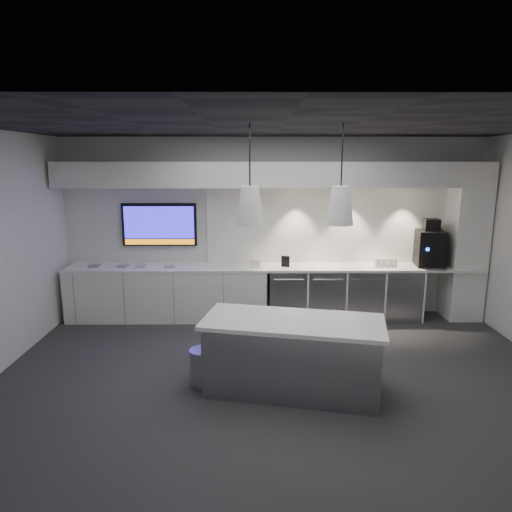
{
  "coord_description": "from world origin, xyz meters",
  "views": [
    {
      "loc": [
        -0.32,
        -5.19,
        2.63
      ],
      "look_at": [
        -0.28,
        1.1,
        1.3
      ],
      "focal_mm": 32.0,
      "sensor_mm": 36.0,
      "label": 1
    }
  ],
  "objects_px": {
    "bin": "(203,367)",
    "coffee_machine": "(430,247)",
    "island": "(292,355)",
    "wall_tv": "(159,225)"
  },
  "relations": [
    {
      "from": "bin",
      "to": "coffee_machine",
      "type": "height_order",
      "value": "coffee_machine"
    },
    {
      "from": "island",
      "to": "wall_tv",
      "type": "bearing_deg",
      "value": 138.14
    },
    {
      "from": "island",
      "to": "bin",
      "type": "height_order",
      "value": "island"
    },
    {
      "from": "wall_tv",
      "to": "island",
      "type": "distance_m",
      "value": 3.61
    },
    {
      "from": "wall_tv",
      "to": "coffee_machine",
      "type": "xyz_separation_m",
      "value": [
        4.51,
        -0.25,
        -0.34
      ]
    },
    {
      "from": "wall_tv",
      "to": "coffee_machine",
      "type": "height_order",
      "value": "wall_tv"
    },
    {
      "from": "coffee_machine",
      "to": "island",
      "type": "bearing_deg",
      "value": -126.84
    },
    {
      "from": "bin",
      "to": "coffee_machine",
      "type": "xyz_separation_m",
      "value": [
        3.52,
        2.39,
        1.0
      ]
    },
    {
      "from": "wall_tv",
      "to": "bin",
      "type": "bearing_deg",
      "value": -69.44
    },
    {
      "from": "wall_tv",
      "to": "coffee_machine",
      "type": "distance_m",
      "value": 4.53
    }
  ]
}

